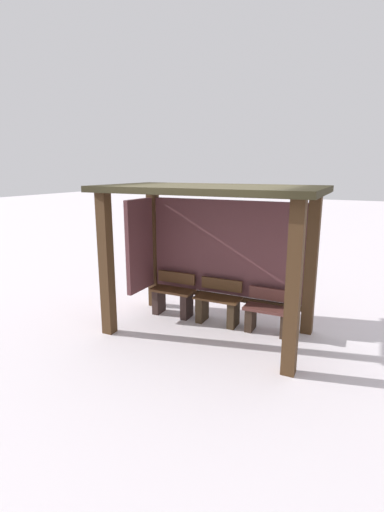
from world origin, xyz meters
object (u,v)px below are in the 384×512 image
(bus_shelter, at_px, (208,228))
(bench_center_inside, at_px, (218,306))
(bench_left_inside, at_px, (173,297))
(bench_right_inside, at_px, (268,315))

(bus_shelter, bearing_deg, bench_center_inside, 61.62)
(bus_shelter, height_order, bench_left_inside, bus_shelter)
(bench_left_inside, xyz_separation_m, bench_right_inside, (1.75, 0.00, -0.03))
(bench_left_inside, bearing_deg, bench_center_inside, 0.11)
(bench_left_inside, relative_size, bench_center_inside, 1.00)
(bus_shelter, distance_m, bench_left_inside, 1.56)
(bus_shelter, xyz_separation_m, bench_left_inside, (-0.76, 0.20, -1.34))
(bus_shelter, distance_m, bench_center_inside, 1.38)
(bench_left_inside, distance_m, bench_right_inside, 1.75)
(bench_center_inside, height_order, bench_right_inside, bench_center_inside)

